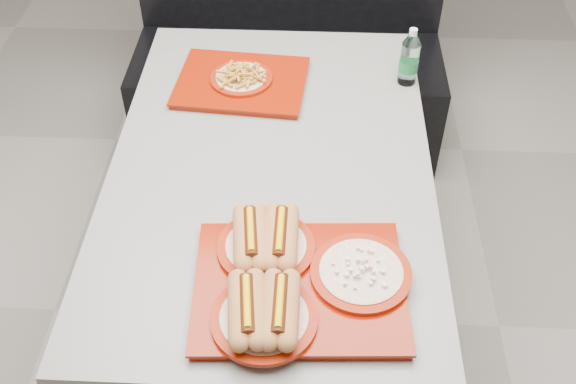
{
  "coord_description": "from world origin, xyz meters",
  "views": [
    {
      "loc": [
        0.11,
        -1.41,
        2.01
      ],
      "look_at": [
        0.06,
        -0.2,
        0.83
      ],
      "focal_mm": 42.0,
      "sensor_mm": 36.0,
      "label": 1
    }
  ],
  "objects_px": {
    "tray_near": "(291,279)",
    "water_bottle": "(409,60)",
    "diner_table": "(272,204)",
    "booth_bench": "(288,54)",
    "tray_far": "(241,80)"
  },
  "relations": [
    {
      "from": "booth_bench",
      "to": "tray_near",
      "type": "height_order",
      "value": "booth_bench"
    },
    {
      "from": "booth_bench",
      "to": "tray_far",
      "type": "bearing_deg",
      "value": -99.07
    },
    {
      "from": "tray_far",
      "to": "water_bottle",
      "type": "xyz_separation_m",
      "value": [
        0.53,
        0.05,
        0.06
      ]
    },
    {
      "from": "tray_far",
      "to": "water_bottle",
      "type": "height_order",
      "value": "water_bottle"
    },
    {
      "from": "diner_table",
      "to": "booth_bench",
      "type": "bearing_deg",
      "value": 90.0
    },
    {
      "from": "booth_bench",
      "to": "tray_far",
      "type": "relative_size",
      "value": 3.13
    },
    {
      "from": "tray_far",
      "to": "diner_table",
      "type": "bearing_deg",
      "value": -72.13
    },
    {
      "from": "tray_far",
      "to": "water_bottle",
      "type": "relative_size",
      "value": 2.25
    },
    {
      "from": "tray_near",
      "to": "booth_bench",
      "type": "bearing_deg",
      "value": 92.78
    },
    {
      "from": "tray_near",
      "to": "water_bottle",
      "type": "height_order",
      "value": "water_bottle"
    },
    {
      "from": "tray_near",
      "to": "water_bottle",
      "type": "bearing_deg",
      "value": 68.46
    },
    {
      "from": "tray_far",
      "to": "water_bottle",
      "type": "distance_m",
      "value": 0.53
    },
    {
      "from": "booth_bench",
      "to": "water_bottle",
      "type": "bearing_deg",
      "value": -59.04
    },
    {
      "from": "diner_table",
      "to": "tray_near",
      "type": "height_order",
      "value": "tray_near"
    },
    {
      "from": "diner_table",
      "to": "booth_bench",
      "type": "height_order",
      "value": "booth_bench"
    }
  ]
}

